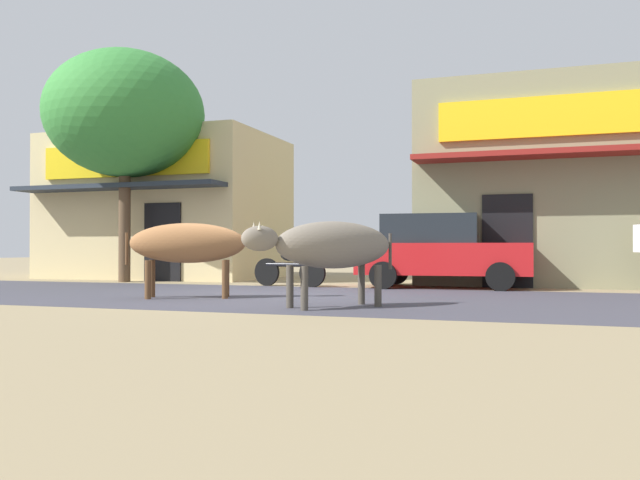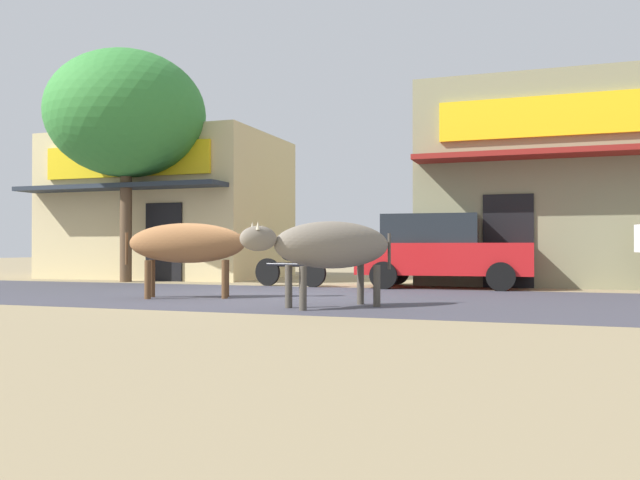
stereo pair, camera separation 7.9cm
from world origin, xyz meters
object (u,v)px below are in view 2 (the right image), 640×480
at_px(parked_hatchback_car, 441,250).
at_px(parked_motorcycle, 291,266).
at_px(roadside_tree, 126,115).
at_px(cow_near_brown, 192,244).
at_px(cow_far_dark, 329,246).

distance_m(parked_hatchback_car, parked_motorcycle, 3.44).
xyz_separation_m(roadside_tree, cow_near_brown, (4.49, -4.34, -3.44)).
distance_m(parked_hatchback_car, cow_far_dark, 5.62).
bearing_deg(parked_hatchback_car, roadside_tree, -178.53).
xyz_separation_m(roadside_tree, parked_motorcycle, (4.88, -0.53, -3.93)).
bearing_deg(cow_near_brown, cow_far_dark, -19.10).
bearing_deg(parked_motorcycle, cow_far_dark, -62.32).
bearing_deg(roadside_tree, cow_near_brown, -44.04).
height_order(roadside_tree, cow_far_dark, roadside_tree).
xyz_separation_m(parked_hatchback_car, cow_far_dark, (-0.81, -5.56, 0.08)).
bearing_deg(parked_motorcycle, cow_near_brown, -95.93).
bearing_deg(cow_near_brown, parked_hatchback_car, 50.65).
bearing_deg(cow_far_dark, parked_hatchback_car, 81.74).
relative_size(roadside_tree, parked_hatchback_car, 1.57).
relative_size(parked_hatchback_car, cow_near_brown, 1.52).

